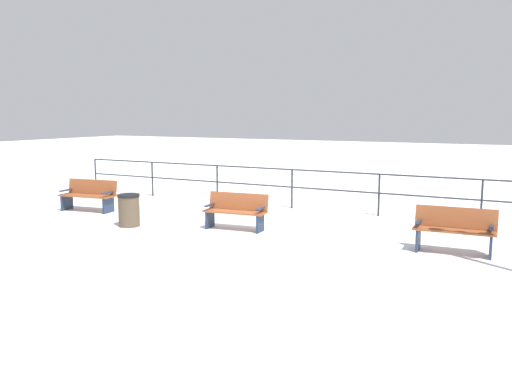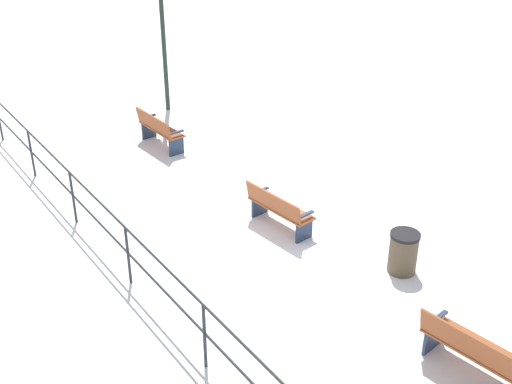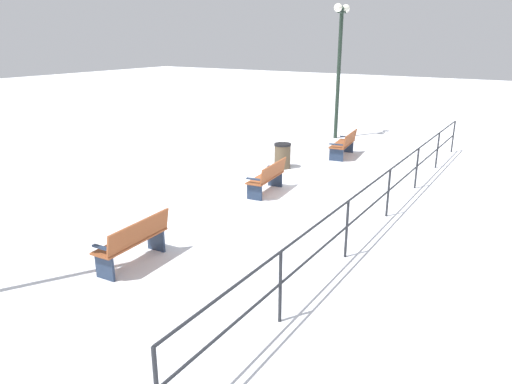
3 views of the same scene
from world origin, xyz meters
The scene contains 6 objects.
ground_plane centered at (0.00, 0.00, 0.00)m, with size 80.00×80.00×0.00m, color white.
bench_nearest centered at (-0.18, -4.78, 0.44)m, with size 0.78×1.63×0.85m.
bench_second centered at (-0.01, -0.01, 0.44)m, with size 0.66×1.51×0.83m.
bench_third centered at (-0.09, 4.77, 0.47)m, with size 0.57×1.53×0.87m.
waterfront_railing centered at (-3.15, 0.00, 0.77)m, with size 0.05×14.92×1.12m.
trash_bin centered at (0.89, -2.41, 0.39)m, with size 0.52×0.52×0.77m.
Camera 1 is at (10.54, 6.10, 2.65)m, focal length 37.65 mm.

